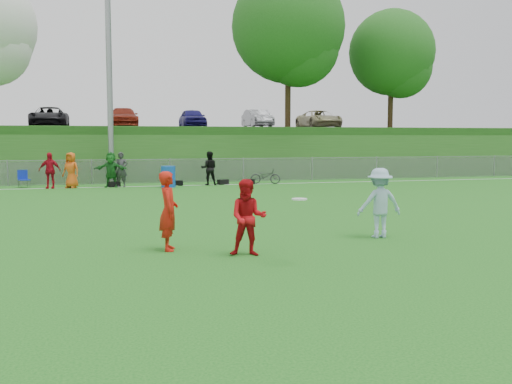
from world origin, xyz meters
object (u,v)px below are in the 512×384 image
object	(u,v)px
player_red_left	(169,211)
recycling_bin	(168,177)
frisbee	(299,199)
player_blue	(379,203)
bicycle	(265,176)
player_red_center	(248,218)

from	to	relation	value
player_red_left	recycling_bin	size ratio (longest dim) A/B	1.63
player_red_left	recycling_bin	distance (m)	15.66
frisbee	player_blue	bearing A→B (deg)	39.01
frisbee	recycling_bin	distance (m)	17.58
player_red_left	bicycle	size ratio (longest dim) A/B	1.10
frisbee	recycling_bin	bearing A→B (deg)	91.85
player_blue	recycling_bin	distance (m)	15.65
player_blue	frisbee	distance (m)	3.63
player_red_left	bicycle	world-z (taller)	player_red_left
player_red_center	frisbee	distance (m)	1.34
player_red_center	player_blue	bearing A→B (deg)	36.04
player_red_center	recycling_bin	distance (m)	16.53
player_red_left	bicycle	bearing A→B (deg)	-16.79
player_blue	recycling_bin	size ratio (longest dim) A/B	1.62
player_red_center	frisbee	world-z (taller)	player_red_center
player_blue	player_red_center	bearing A→B (deg)	23.17
frisbee	player_red_left	bearing A→B (deg)	138.10
player_red_center	bicycle	xyz separation A→B (m)	(5.26, 17.35, -0.37)
frisbee	bicycle	bearing A→B (deg)	76.15
player_red_left	recycling_bin	world-z (taller)	player_red_left
player_red_center	player_blue	world-z (taller)	player_blue
player_red_center	recycling_bin	size ratio (longest dim) A/B	1.51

